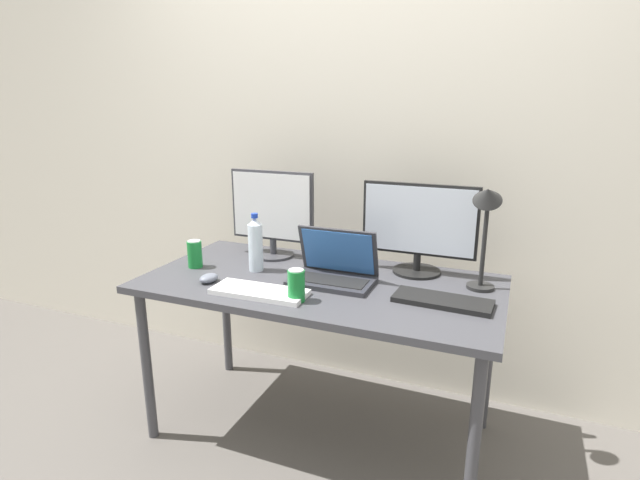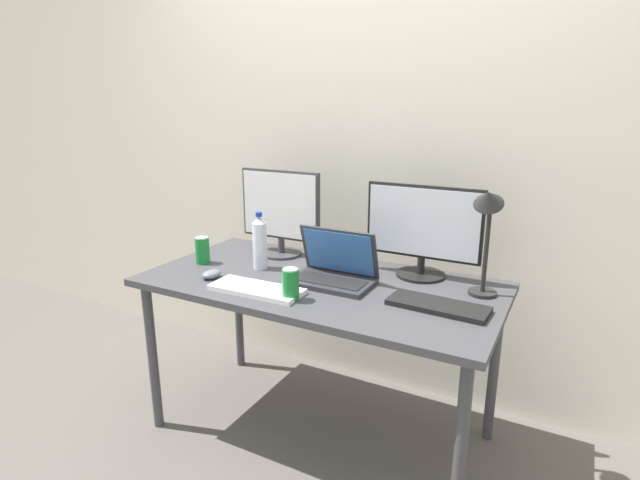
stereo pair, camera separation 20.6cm
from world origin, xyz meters
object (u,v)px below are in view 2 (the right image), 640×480
at_px(monitor_left, 280,211).
at_px(desk_lamp, 487,221).
at_px(water_bottle, 260,243).
at_px(monitor_center, 423,229).
at_px(mouse_by_keyboard, 211,274).
at_px(soda_can_by_laptop, 291,285).
at_px(keyboard_aux, 257,289).
at_px(work_desk, 320,295).
at_px(soda_can_near_keyboard, 202,250).
at_px(keyboard_main, 438,306).
at_px(laptop_silver, 334,270).

relative_size(monitor_left, desk_lamp, 0.94).
relative_size(water_bottle, desk_lamp, 0.58).
bearing_deg(monitor_center, mouse_by_keyboard, -150.07).
xyz_separation_m(mouse_by_keyboard, soda_can_by_laptop, (0.43, -0.05, 0.04)).
height_order(keyboard_aux, desk_lamp, desk_lamp).
xyz_separation_m(keyboard_aux, water_bottle, (-0.15, 0.25, 0.11)).
height_order(work_desk, monitor_left, monitor_left).
bearing_deg(soda_can_near_keyboard, mouse_by_keyboard, -40.21).
bearing_deg(desk_lamp, work_desk, -169.10).
bearing_deg(water_bottle, soda_can_near_keyboard, -167.24).
bearing_deg(monitor_center, water_bottle, -160.20).
distance_m(keyboard_aux, mouse_by_keyboard, 0.27).
distance_m(keyboard_main, desk_lamp, 0.36).
height_order(work_desk, keyboard_main, keyboard_main).
bearing_deg(work_desk, keyboard_main, -5.68).
bearing_deg(laptop_silver, work_desk, -165.55).
bearing_deg(desk_lamp, monitor_left, 173.28).
xyz_separation_m(monitor_left, soda_can_by_laptop, (0.35, -0.48, -0.16)).
distance_m(monitor_left, mouse_by_keyboard, 0.48).
bearing_deg(monitor_left, work_desk, -34.60).
distance_m(laptop_silver, keyboard_aux, 0.33).
bearing_deg(monitor_center, keyboard_aux, -136.81).
bearing_deg(soda_can_by_laptop, mouse_by_keyboard, 173.88).
bearing_deg(mouse_by_keyboard, monitor_left, 88.88).
xyz_separation_m(laptop_silver, keyboard_aux, (-0.22, -0.25, -0.04)).
bearing_deg(work_desk, water_bottle, 176.93).
height_order(water_bottle, desk_lamp, desk_lamp).
distance_m(monitor_left, water_bottle, 0.24).
bearing_deg(mouse_by_keyboard, laptop_silver, 32.67).
xyz_separation_m(keyboard_main, keyboard_aux, (-0.68, -0.18, 0.00)).
height_order(keyboard_main, soda_can_near_keyboard, soda_can_near_keyboard).
distance_m(work_desk, soda_can_near_keyboard, 0.61).
xyz_separation_m(monitor_center, water_bottle, (-0.67, -0.24, -0.09)).
height_order(laptop_silver, keyboard_main, laptop_silver).
bearing_deg(monitor_left, mouse_by_keyboard, -100.68).
height_order(monitor_left, monitor_center, monitor_left).
bearing_deg(laptop_silver, water_bottle, 179.71).
relative_size(work_desk, mouse_by_keyboard, 16.60).
bearing_deg(desk_lamp, keyboard_main, -123.95).
xyz_separation_m(mouse_by_keyboard, soda_can_near_keyboard, (-0.17, 0.15, 0.04)).
relative_size(soda_can_by_laptop, desk_lamp, 0.28).
xyz_separation_m(work_desk, soda_can_near_keyboard, (-0.60, -0.05, 0.13)).
xyz_separation_m(monitor_left, desk_lamp, (0.98, -0.12, 0.09)).
distance_m(work_desk, laptop_silver, 0.13).
distance_m(mouse_by_keyboard, soda_can_by_laptop, 0.43).
xyz_separation_m(mouse_by_keyboard, water_bottle, (0.11, 0.21, 0.10)).
relative_size(monitor_center, keyboard_aux, 1.31).
xyz_separation_m(monitor_center, keyboard_aux, (-0.52, -0.49, -0.20)).
bearing_deg(work_desk, monitor_left, 145.40).
relative_size(laptop_silver, desk_lamp, 0.76).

